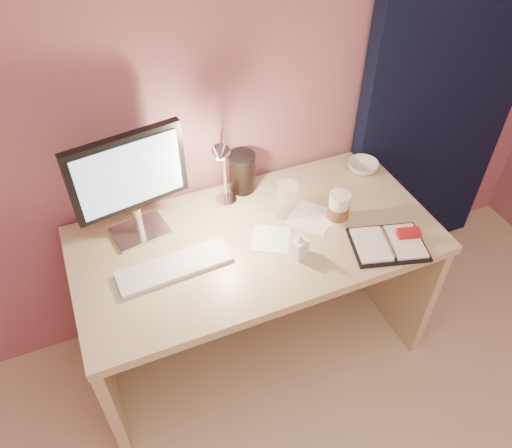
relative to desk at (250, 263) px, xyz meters
name	(u,v)px	position (x,y,z in m)	size (l,w,h in m)	color
room	(435,61)	(0.95, 0.24, 0.63)	(3.50, 3.50, 3.50)	#C6B28E
desk	(250,263)	(0.00, 0.00, 0.00)	(1.40, 0.70, 0.73)	#C3B78A
monitor	(129,179)	(-0.41, 0.12, 0.49)	(0.42, 0.18, 0.45)	silver
keyboard	(175,267)	(-0.33, -0.11, 0.23)	(0.42, 0.12, 0.02)	white
planner	(390,243)	(0.45, -0.31, 0.24)	(0.32, 0.27, 0.04)	black
paper_b	(271,239)	(0.05, -0.11, 0.23)	(0.14, 0.14, 0.00)	white
paper_c	(312,218)	(0.25, -0.06, 0.23)	(0.16, 0.16, 0.00)	white
coffee_cup	(338,209)	(0.33, -0.11, 0.29)	(0.09, 0.09, 0.14)	white
clear_cup	(287,200)	(0.16, 0.00, 0.30)	(0.08, 0.08, 0.15)	white
bowl	(363,166)	(0.60, 0.13, 0.25)	(0.14, 0.14, 0.04)	silver
lotion_bottle	(299,244)	(0.11, -0.22, 0.28)	(0.05, 0.05, 0.11)	white
dark_jar	(242,174)	(0.06, 0.22, 0.30)	(0.11, 0.11, 0.16)	black
desk_lamp	(241,165)	(0.00, 0.08, 0.46)	(0.15, 0.23, 0.38)	silver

